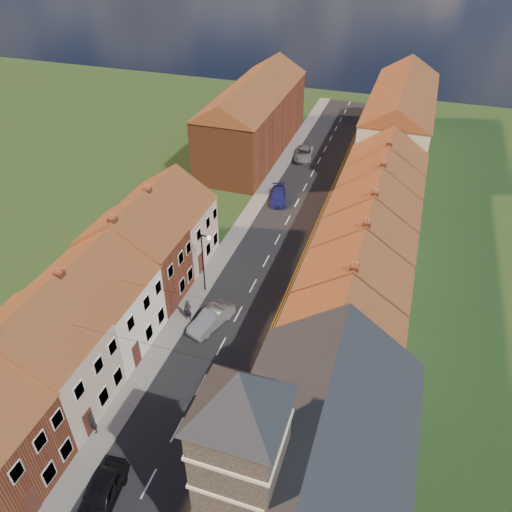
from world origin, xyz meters
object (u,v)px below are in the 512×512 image
Objects in this scene: church at (310,453)px; lamppost at (204,259)px; car_near at (103,493)px; car_mid at (211,318)px; pedestrian_left at (93,423)px; car_far at (278,196)px; pedestrian_right at (250,385)px; pedestrian_left_b at (188,310)px; car_distant at (304,154)px.

lamppost is (-13.17, 16.68, -2.34)m from church.
car_mid is (0.36, 15.71, 0.00)m from car_near.
car_far is at bearing 102.75° from pedestrian_left.
lamppost is at bearing 137.23° from car_mid.
car_near is 0.99× the size of car_far.
car_mid is at bearing -46.90° from pedestrian_right.
car_near is 2.26× the size of pedestrian_left_b.
car_near is 2.46× the size of pedestrian_right.
car_mid is 1.03× the size of car_far.
car_mid reaches higher than car_distant.
church is at bearing 14.57° from pedestrian_left.
lamppost reaches higher than pedestrian_left.
car_mid is at bearing 130.91° from church.
church is 12.82m from car_near.
car_near reaches higher than car_far.
lamppost is 30.18m from car_distant.
pedestrian_left is (-3.10, 3.79, 0.26)m from car_near.
car_far is 2.29× the size of pedestrian_left_b.
car_near is 4.90m from pedestrian_left.
car_near is 15.78m from pedestrian_left_b.
pedestrian_left reaches higher than car_distant.
car_far is (-0.21, 37.44, -0.10)m from car_near.
pedestrian_left is at bearing -109.56° from car_far.
pedestrian_left_b is at bearing -88.40° from lamppost.
car_mid reaches higher than car_near.
car_mid is at bearing -61.39° from lamppost.
lamppost reaches higher than pedestrian_right.
church is 8.55× the size of pedestrian_left.
pedestrian_left_b is at bearing 135.85° from church.
pedestrian_left_b is at bearing -160.73° from car_mid.
pedestrian_left is (-1.29, -15.90, -2.53)m from lamppost.
car_mid is 2.56× the size of pedestrian_left.
church is 7.84× the size of pedestrian_left_b.
church reaches higher than lamppost.
pedestrian_right is at bearing 53.02° from pedestrian_left.
car_distant is 45.99m from pedestrian_left.
pedestrian_left is 0.92× the size of pedestrian_left_b.
car_mid is 21.74m from car_far.
pedestrian_left_b reaches higher than car_mid.
car_mid is 2.08m from pedestrian_left_b.
church is 3.08× the size of car_distant.
lamppost is at bearing 103.01° from pedestrian_left.
church is 3.43× the size of car_far.
car_near is at bearing -33.07° from pedestrian_left.
lamppost is 1.22× the size of car_distant.
car_far is at bearing -97.50° from car_distant.
car_near reaches higher than car_distant.
car_distant is 2.76× the size of pedestrian_right.
lamppost is at bearing 87.61° from pedestrian_left_b.
pedestrian_right reaches higher than car_distant.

